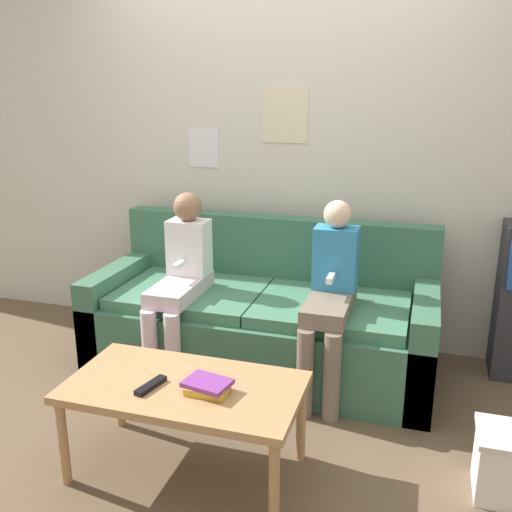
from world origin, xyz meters
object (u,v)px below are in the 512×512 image
(coffee_table, at_px, (184,393))
(person_left, at_px, (180,276))
(person_right, at_px, (330,292))
(couch, at_px, (263,321))
(tv_remote, at_px, (151,386))

(coffee_table, relative_size, person_left, 0.95)
(person_left, height_order, person_right, person_right)
(couch, bearing_deg, person_left, -154.81)
(couch, bearing_deg, tv_remote, -97.58)
(coffee_table, height_order, tv_remote, tv_remote)
(couch, distance_m, coffee_table, 1.10)
(tv_remote, bearing_deg, couch, 96.00)
(couch, relative_size, person_left, 1.89)
(tv_remote, bearing_deg, person_left, 120.31)
(person_left, relative_size, tv_remote, 6.15)
(person_right, bearing_deg, person_left, 179.86)
(person_right, height_order, tv_remote, person_right)
(person_left, distance_m, person_right, 0.89)
(coffee_table, xyz_separation_m, tv_remote, (-0.12, -0.07, 0.06))
(coffee_table, bearing_deg, couch, 88.23)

